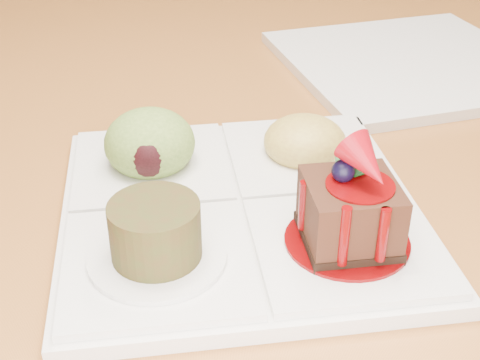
{
  "coord_description": "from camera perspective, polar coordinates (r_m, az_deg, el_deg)",
  "views": [
    {
      "loc": [
        -0.13,
        -1.03,
        1.05
      ],
      "look_at": [
        -0.1,
        -0.59,
        0.79
      ],
      "focal_mm": 50.0,
      "sensor_mm": 36.0,
      "label": 1
    }
  ],
  "objects": [
    {
      "name": "sampler_plate",
      "position": [
        0.52,
        -0.31,
        -1.06
      ],
      "size": [
        0.29,
        0.29,
        0.11
      ],
      "rotation": [
        0.0,
        0.0,
        0.07
      ],
      "color": "silver",
      "rests_on": "dining_table"
    },
    {
      "name": "second_plate",
      "position": [
        0.83,
        14.34,
        9.59
      ],
      "size": [
        0.33,
        0.33,
        0.01
      ],
      "primitive_type": "cube",
      "rotation": [
        0.0,
        0.0,
        0.22
      ],
      "color": "silver",
      "rests_on": "dining_table"
    },
    {
      "name": "dining_table",
      "position": [
        1.1,
        2.84,
        11.97
      ],
      "size": [
        1.0,
        1.8,
        0.75
      ],
      "color": "#9E6028",
      "rests_on": "ground"
    },
    {
      "name": "ground",
      "position": [
        1.48,
        2.13,
        -13.84
      ],
      "size": [
        6.0,
        6.0,
        0.0
      ],
      "primitive_type": "plane",
      "color": "#5C321A"
    }
  ]
}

